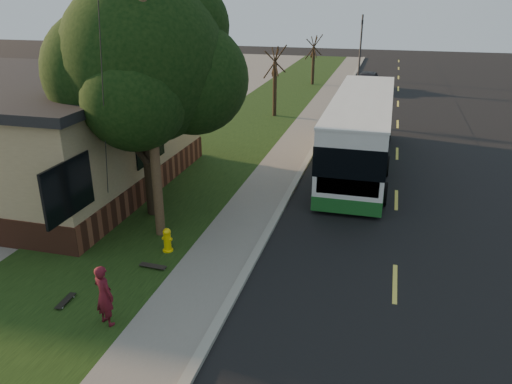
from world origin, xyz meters
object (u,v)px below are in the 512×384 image
bare_tree_near (275,82)px  skateboard_spare (153,266)px  skateboard_main (66,301)px  bare_tree_far (313,61)px  dumpster (118,136)px  traffic_signal (361,43)px  transit_bus (361,130)px  leafy_tree (147,64)px  distant_car (367,81)px  utility_pole (149,91)px  fire_hydrant (167,240)px  skateboarder (104,295)px

bare_tree_near → skateboard_spare: bare_tree_near is taller
bare_tree_near → skateboard_main: bare_tree_near is taller
bare_tree_far → dumpster: bare_tree_far is taller
traffic_signal → skateboard_main: traffic_signal is taller
bare_tree_far → transit_bus: (5.30, -20.41, -0.33)m
bare_tree_far → dumpster: bearing=-107.5°
bare_tree_far → dumpster: size_ratio=2.65×
skateboard_spare → dumpster: size_ratio=0.53×
leafy_tree → bare_tree_far: bearing=87.5°
transit_bus → skateboard_spare: (-4.89, -10.62, -1.54)m
transit_bus → skateboard_main: (-6.24, -12.74, -1.55)m
skateboard_main → distant_car: 32.29m
transit_bus → skateboard_spare: bearing=-114.7°
leafy_tree → skateboard_main: size_ratio=10.83×
bare_tree_near → dumpster: bearing=-124.9°
utility_pole → dumpster: utility_pole is taller
skateboard_main → fire_hydrant: bearing=66.8°
leafy_tree → traffic_signal: leafy_tree is taller
leafy_tree → bare_tree_far: 27.56m
fire_hydrant → bare_tree_far: size_ratio=0.18×
bare_tree_near → bare_tree_far: size_ratio=1.07×
skateboarder → skateboard_main: bearing=4.1°
traffic_signal → skateboarder: 37.80m
traffic_signal → distant_car: (1.07, -5.33, -2.42)m
leafy_tree → skateboard_spare: bearing=-66.8°
fire_hydrant → bare_tree_far: (-0.40, 30.00, 1.57)m
dumpster → skateboard_spare: bearing=-56.5°
dumpster → utility_pole: bearing=-53.6°
traffic_signal → distant_car: traffic_signal is taller
leafy_tree → bare_tree_far: leafy_tree is taller
transit_bus → leafy_tree: bearing=-133.0°
transit_bus → distant_car: 19.11m
distant_car → utility_pole: bearing=-97.2°
utility_pole → skateboard_spare: 4.99m
leafy_tree → dumpster: 9.72m
utility_pole → bare_tree_near: (-0.19, 17.01, -2.48)m
fire_hydrant → distant_car: (4.17, 28.67, 0.31)m
leafy_tree → fire_hydrant: bearing=-59.3°
transit_bus → skateboard_main: transit_bus is taller
dumpster → distant_car: size_ratio=0.35×
skateboarder → dumpster: skateboarder is taller
bare_tree_far → transit_bus: bare_tree_far is taller
leafy_tree → skateboarder: leafy_tree is taller
skateboard_spare → bare_tree_near: bearing=92.7°
utility_pole → distant_car: bearing=80.0°
transit_bus → skateboarder: size_ratio=7.58×
utility_pole → bare_tree_far: size_ratio=2.25×
utility_pole → dumpster: size_ratio=5.97×
transit_bus → skateboarder: bearing=-110.0°
skateboarder → traffic_signal: bearing=-72.6°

